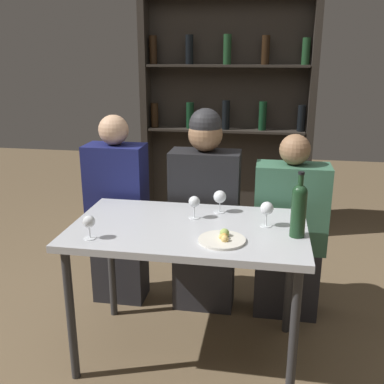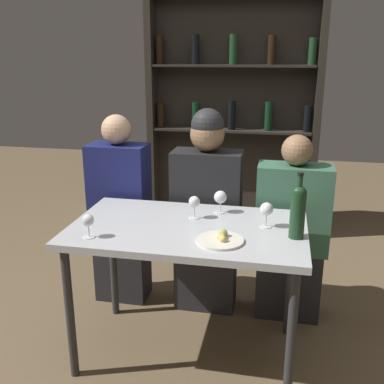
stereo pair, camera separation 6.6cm
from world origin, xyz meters
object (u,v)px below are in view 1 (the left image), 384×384
at_px(wine_bottle, 299,208).
at_px(food_plate_0, 223,239).
at_px(seated_person_right, 289,234).
at_px(wine_glass_2, 220,197).
at_px(wine_glass_1, 194,203).
at_px(seated_person_left, 118,216).
at_px(wine_glass_3, 89,223).
at_px(seated_person_center, 205,216).
at_px(wine_glass_0, 267,209).

height_order(wine_bottle, food_plate_0, wine_bottle).
height_order(food_plate_0, seated_person_right, seated_person_right).
bearing_deg(wine_glass_2, wine_bottle, -34.15).
height_order(wine_glass_1, seated_person_right, seated_person_right).
distance_m(food_plate_0, seated_person_right, 0.80).
bearing_deg(seated_person_left, wine_bottle, -26.86).
height_order(wine_bottle, wine_glass_3, wine_bottle).
relative_size(wine_bottle, food_plate_0, 1.44).
bearing_deg(wine_glass_1, seated_person_center, 89.98).
bearing_deg(wine_glass_2, wine_glass_0, -32.94).
xyz_separation_m(wine_glass_1, seated_person_right, (0.53, 0.40, -0.31)).
xyz_separation_m(food_plate_0, seated_person_left, (-0.76, 0.68, -0.18)).
distance_m(wine_glass_2, food_plate_0, 0.41).
bearing_deg(wine_glass_3, seated_person_center, 59.39).
bearing_deg(seated_person_right, wine_glass_3, -142.22).
relative_size(wine_glass_2, seated_person_right, 0.11).
distance_m(wine_glass_0, seated_person_right, 0.57).
bearing_deg(wine_glass_0, wine_glass_3, -159.79).
height_order(wine_glass_2, seated_person_right, seated_person_right).
height_order(wine_glass_3, seated_person_center, seated_person_center).
bearing_deg(wine_glass_0, wine_glass_2, 147.06).
bearing_deg(seated_person_center, seated_person_right, 0.00).
xyz_separation_m(wine_glass_0, seated_person_left, (-0.96, 0.45, -0.27)).
bearing_deg(wine_bottle, wine_glass_3, -168.65).
height_order(wine_glass_1, seated_person_left, seated_person_left).
xyz_separation_m(food_plate_0, seated_person_center, (-0.18, 0.68, -0.14)).
bearing_deg(wine_glass_0, wine_glass_1, 172.35).
distance_m(wine_glass_3, seated_person_left, 0.81).
height_order(wine_glass_2, seated_person_center, seated_person_center).
distance_m(wine_glass_2, seated_person_right, 0.58).
relative_size(wine_bottle, seated_person_right, 0.28).
relative_size(wine_bottle, wine_glass_2, 2.57).
xyz_separation_m(wine_bottle, seated_person_center, (-0.53, 0.56, -0.28)).
bearing_deg(seated_person_left, wine_glass_2, -22.09).
bearing_deg(wine_glass_2, wine_glass_1, -136.83).
xyz_separation_m(wine_glass_0, wine_glass_2, (-0.26, 0.17, -0.01)).
xyz_separation_m(wine_bottle, wine_glass_3, (-0.98, -0.20, -0.06)).
xyz_separation_m(wine_glass_1, wine_glass_2, (0.12, 0.12, -0.00)).
bearing_deg(wine_bottle, food_plate_0, -161.20).
bearing_deg(food_plate_0, seated_person_right, 63.02).
bearing_deg(wine_glass_0, food_plate_0, -131.27).
xyz_separation_m(food_plate_0, seated_person_right, (0.35, 0.68, -0.23)).
bearing_deg(seated_person_right, wine_glass_1, -142.93).
relative_size(wine_bottle, wine_glass_3, 2.75).
height_order(wine_bottle, seated_person_left, seated_person_left).
height_order(wine_bottle, wine_glass_2, wine_bottle).
height_order(wine_glass_3, seated_person_right, seated_person_right).
xyz_separation_m(wine_glass_3, food_plate_0, (0.63, 0.08, -0.07)).
distance_m(wine_glass_2, seated_person_center, 0.38).
bearing_deg(wine_glass_1, wine_glass_3, -141.40).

